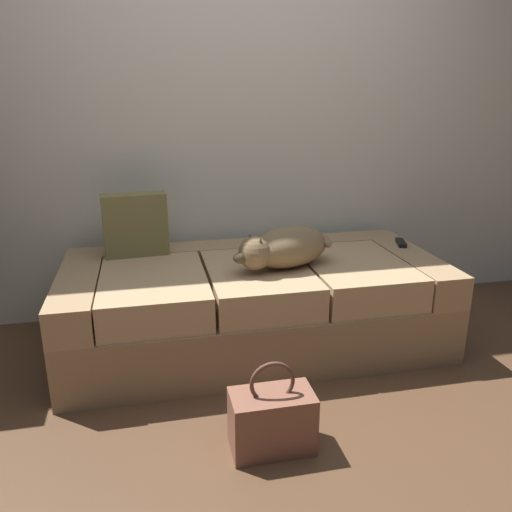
{
  "coord_description": "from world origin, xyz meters",
  "views": [
    {
      "loc": [
        -0.54,
        -1.47,
        1.33
      ],
      "look_at": [
        0.0,
        0.98,
        0.52
      ],
      "focal_mm": 35.86,
      "sensor_mm": 36.0,
      "label": 1
    }
  ],
  "objects_px": {
    "handbag": "(272,420)",
    "dog_tan": "(284,248)",
    "couch": "(254,303)",
    "tv_remote": "(401,243)",
    "throw_pillow": "(135,225)"
  },
  "relations": [
    {
      "from": "tv_remote",
      "to": "handbag",
      "type": "bearing_deg",
      "value": -117.18
    },
    {
      "from": "tv_remote",
      "to": "dog_tan",
      "type": "bearing_deg",
      "value": -144.14
    },
    {
      "from": "tv_remote",
      "to": "handbag",
      "type": "relative_size",
      "value": 0.4
    },
    {
      "from": "handbag",
      "to": "dog_tan",
      "type": "bearing_deg",
      "value": 71.84
    },
    {
      "from": "couch",
      "to": "handbag",
      "type": "height_order",
      "value": "couch"
    },
    {
      "from": "tv_remote",
      "to": "throw_pillow",
      "type": "distance_m",
      "value": 1.53
    },
    {
      "from": "couch",
      "to": "handbag",
      "type": "bearing_deg",
      "value": -97.71
    },
    {
      "from": "couch",
      "to": "tv_remote",
      "type": "relative_size",
      "value": 13.23
    },
    {
      "from": "couch",
      "to": "handbag",
      "type": "xyz_separation_m",
      "value": [
        -0.12,
        -0.88,
        -0.11
      ]
    },
    {
      "from": "dog_tan",
      "to": "tv_remote",
      "type": "distance_m",
      "value": 0.83
    },
    {
      "from": "couch",
      "to": "tv_remote",
      "type": "height_order",
      "value": "tv_remote"
    },
    {
      "from": "throw_pillow",
      "to": "tv_remote",
      "type": "bearing_deg",
      "value": -5.07
    },
    {
      "from": "dog_tan",
      "to": "throw_pillow",
      "type": "xyz_separation_m",
      "value": [
        -0.73,
        0.38,
        0.07
      ]
    },
    {
      "from": "tv_remote",
      "to": "couch",
      "type": "bearing_deg",
      "value": -153.29
    },
    {
      "from": "couch",
      "to": "dog_tan",
      "type": "distance_m",
      "value": 0.38
    }
  ]
}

